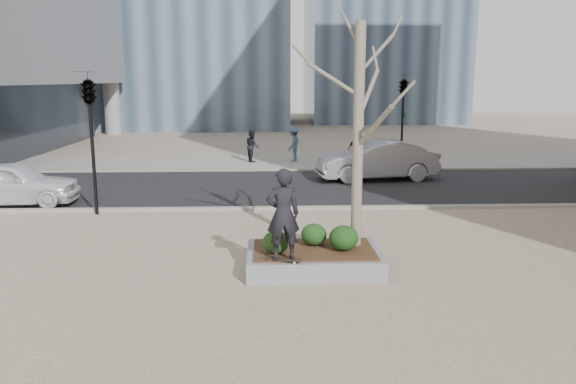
{
  "coord_description": "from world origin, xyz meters",
  "views": [
    {
      "loc": [
        -0.07,
        -12.16,
        4.25
      ],
      "look_at": [
        0.5,
        2.0,
        1.4
      ],
      "focal_mm": 35.0,
      "sensor_mm": 36.0,
      "label": 1
    }
  ],
  "objects_px": {
    "police_car": "(11,183)",
    "skateboarder": "(283,214)",
    "planter": "(314,260)",
    "skateboard": "(283,260)"
  },
  "relations": [
    {
      "from": "skateboarder",
      "to": "police_car",
      "type": "relative_size",
      "value": 0.44
    },
    {
      "from": "planter",
      "to": "skateboard",
      "type": "relative_size",
      "value": 3.85
    },
    {
      "from": "planter",
      "to": "skateboard",
      "type": "bearing_deg",
      "value": -131.87
    },
    {
      "from": "police_car",
      "to": "skateboarder",
      "type": "bearing_deg",
      "value": -133.79
    },
    {
      "from": "skateboard",
      "to": "skateboarder",
      "type": "distance_m",
      "value": 1.01
    },
    {
      "from": "skateboard",
      "to": "skateboarder",
      "type": "height_order",
      "value": "skateboarder"
    },
    {
      "from": "skateboard",
      "to": "planter",
      "type": "bearing_deg",
      "value": 63.07
    },
    {
      "from": "skateboard",
      "to": "skateboarder",
      "type": "relative_size",
      "value": 0.4
    },
    {
      "from": "planter",
      "to": "police_car",
      "type": "relative_size",
      "value": 0.67
    },
    {
      "from": "planter",
      "to": "skateboarder",
      "type": "relative_size",
      "value": 1.55
    }
  ]
}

